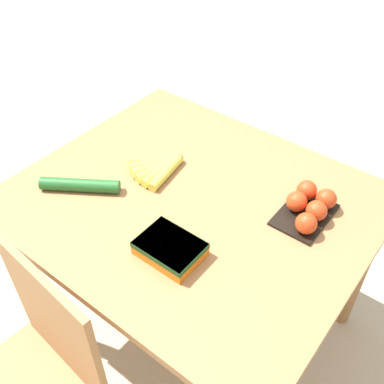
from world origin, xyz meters
name	(u,v)px	position (x,y,z in m)	size (l,w,h in m)	color
ground_plane	(192,322)	(0.00, 0.00, 0.00)	(12.00, 12.00, 0.00)	#B7A88E
dining_table	(192,220)	(0.00, 0.00, 0.65)	(1.14, 0.98, 0.75)	#9E7044
banana_bunch	(159,167)	(0.18, -0.04, 0.77)	(0.19, 0.20, 0.03)	brown
tomato_pack	(309,206)	(-0.34, -0.17, 0.79)	(0.15, 0.21, 0.08)	black
carrot_bag	(170,248)	(-0.10, 0.23, 0.78)	(0.18, 0.14, 0.05)	orange
cucumber_near	(80,185)	(0.32, 0.20, 0.77)	(0.25, 0.19, 0.04)	#236028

